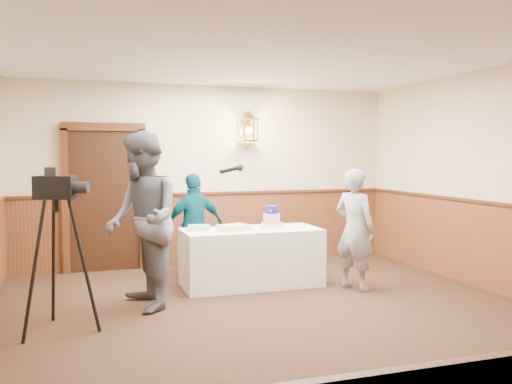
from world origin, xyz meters
TOP-DOWN VIEW (x-y plane):
  - ground at (0.00, 0.00)m, footprint 7.00×7.00m
  - room_shell at (-0.05, 0.45)m, footprint 6.02×7.02m
  - display_table at (0.18, 1.90)m, footprint 1.80×0.80m
  - tiered_cake at (0.48, 1.95)m, footprint 0.37×0.37m
  - sheet_cake_yellow at (-0.07, 1.82)m, footprint 0.44×0.38m
  - sheet_cake_green at (-0.50, 2.00)m, footprint 0.32×0.28m
  - interviewer at (-1.30, 1.23)m, footprint 1.61×1.06m
  - baker at (1.38, 1.29)m, footprint 0.59×0.67m
  - assistant_p at (-0.43, 2.61)m, footprint 0.92×0.56m
  - tv_camera_rig at (-2.17, 0.70)m, footprint 0.59×0.56m

SIDE VIEW (x-z plane):
  - ground at x=0.00m, z-range 0.00..0.00m
  - display_table at x=0.18m, z-range 0.00..0.75m
  - tv_camera_rig at x=-2.17m, z-range -0.08..1.45m
  - assistant_p at x=-0.43m, z-range 0.00..1.47m
  - baker at x=1.38m, z-range 0.00..1.55m
  - sheet_cake_green at x=-0.50m, z-range 0.75..0.81m
  - sheet_cake_yellow at x=-0.07m, z-range 0.75..0.83m
  - tiered_cake at x=0.48m, z-range 0.72..1.01m
  - interviewer at x=-1.30m, z-range 0.00..1.99m
  - room_shell at x=-0.05m, z-range 0.12..2.93m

